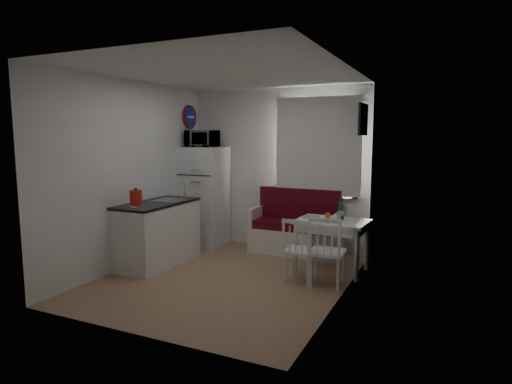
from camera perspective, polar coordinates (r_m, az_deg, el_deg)
floor at (r=5.68m, az=-3.94°, el=-11.38°), size 3.00×3.50×0.02m
ceiling at (r=5.43m, az=-4.19°, el=15.58°), size 3.00×3.50×0.02m
wall_back at (r=6.98m, az=2.88°, el=3.09°), size 3.00×0.02×2.60m
wall_front at (r=3.97m, az=-16.33°, el=-0.55°), size 3.00×0.02×2.60m
wall_left at (r=6.26m, az=-16.20°, el=2.30°), size 0.02×3.50×2.60m
wall_right at (r=4.86m, az=11.63°, el=1.03°), size 0.02×3.50×2.60m
window at (r=6.70m, az=8.39°, el=5.62°), size 1.22×0.06×1.47m
curtain at (r=6.63m, az=8.23°, el=6.04°), size 1.35×0.02×1.50m
kitchen_counter at (r=6.32m, az=-12.92°, el=-5.31°), size 0.62×1.32×1.16m
wall_sign at (r=7.38m, az=-8.78°, el=9.85°), size 0.03×0.40×0.40m
picture_frame at (r=5.92m, az=14.05°, el=9.36°), size 0.04×0.52×0.42m
bench at (r=6.76m, az=5.37°, el=-5.37°), size 1.41×0.54×1.01m
dining_table at (r=5.87m, az=10.10°, el=-4.49°), size 0.97×0.71×0.71m
chair_left at (r=5.36m, az=5.67°, el=-6.88°), size 0.40×0.38×0.44m
chair_right at (r=5.25m, az=9.24°, el=-6.91°), size 0.43×0.42×0.47m
fridge at (r=7.25m, az=-6.88°, el=-0.57°), size 0.66×0.66×1.65m
microwave at (r=7.13m, az=-7.21°, el=7.07°), size 0.50×0.34×0.27m
kettle at (r=5.80m, az=-15.71°, el=-0.80°), size 0.19×0.19×0.25m
wine_bottle at (r=5.90m, az=11.29°, el=-2.06°), size 0.08×0.08×0.33m
drinking_glass_orange at (r=5.81m, az=9.53°, el=-3.27°), size 0.06×0.06×0.11m
drinking_glass_blue at (r=5.88m, az=11.01°, el=-3.21°), size 0.06×0.06×0.10m
plate at (r=5.95m, az=7.37°, el=-3.40°), size 0.25×0.25×0.02m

